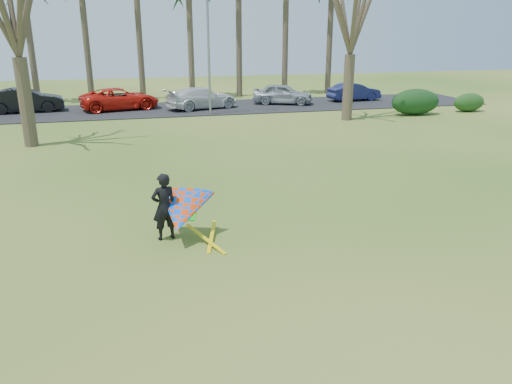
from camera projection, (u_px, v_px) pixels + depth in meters
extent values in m
plane|color=#215813|center=(276.00, 258.00, 12.49)|extent=(100.00, 100.00, 0.00)
cube|color=black|center=(176.00, 109.00, 35.49)|extent=(46.00, 7.00, 0.06)
cylinder|color=brown|center=(30.00, 42.00, 37.26)|extent=(0.48, 0.48, 9.00)
cylinder|color=#4E412F|center=(86.00, 37.00, 38.09)|extent=(0.48, 0.48, 9.70)
cylinder|color=#4C3F2E|center=(139.00, 32.00, 38.93)|extent=(0.48, 0.48, 10.40)
cylinder|color=brown|center=(190.00, 41.00, 40.09)|extent=(0.48, 0.48, 9.00)
cylinder|color=#4C3B2E|center=(239.00, 37.00, 40.93)|extent=(0.48, 0.48, 9.70)
cylinder|color=#473B2B|center=(285.00, 32.00, 41.77)|extent=(0.48, 0.48, 10.40)
cylinder|color=#443629|center=(330.00, 40.00, 42.93)|extent=(0.48, 0.48, 9.00)
cylinder|color=#49392B|center=(26.00, 103.00, 23.75)|extent=(0.64, 0.64, 4.20)
cylinder|color=#47372A|center=(348.00, 88.00, 30.80)|extent=(0.64, 0.64, 3.99)
cylinder|color=gray|center=(209.00, 53.00, 31.97)|extent=(0.16, 0.16, 8.00)
ellipsoid|color=#123214|center=(415.00, 102.00, 32.98)|extent=(3.41, 1.55, 1.70)
ellipsoid|color=#193E16|center=(469.00, 102.00, 34.34)|extent=(2.28, 1.07, 1.27)
imported|color=black|center=(25.00, 100.00, 33.70)|extent=(5.06, 2.22, 1.62)
imported|color=red|center=(120.00, 99.00, 34.80)|extent=(5.81, 3.65, 1.50)
imported|color=silver|center=(202.00, 98.00, 35.25)|extent=(5.51, 3.56, 1.49)
imported|color=#9CA2AA|center=(283.00, 94.00, 37.39)|extent=(4.78, 3.36, 1.51)
imported|color=navy|center=(354.00, 92.00, 39.18)|extent=(4.29, 1.85, 1.37)
imported|color=black|center=(164.00, 207.00, 13.34)|extent=(0.76, 0.59, 1.85)
cone|color=blue|center=(182.00, 211.00, 13.24)|extent=(2.13, 2.39, 2.02)
cube|color=#0CBF19|center=(187.00, 213.00, 13.21)|extent=(0.62, 0.60, 0.24)
cube|color=yellow|center=(206.00, 243.00, 13.31)|extent=(0.85, 1.66, 0.28)
cube|color=yellow|center=(212.00, 239.00, 13.54)|extent=(0.56, 1.76, 0.22)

